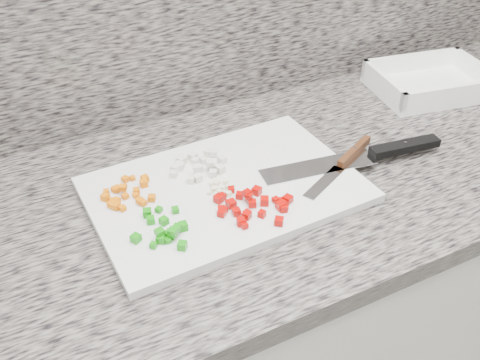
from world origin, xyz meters
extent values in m
cube|color=silver|center=(0.00, 1.44, 0.43)|extent=(3.92, 0.62, 0.86)
cube|color=#67625B|center=(0.00, 1.44, 0.88)|extent=(3.96, 0.64, 0.04)
cube|color=silver|center=(-0.09, 1.42, 0.91)|extent=(0.49, 0.34, 0.02)
cube|color=#D36304|center=(-0.24, 1.44, 0.92)|extent=(0.01, 0.01, 0.01)
cube|color=#D36304|center=(-0.25, 1.47, 0.92)|extent=(0.01, 0.01, 0.01)
cube|color=#D36304|center=(-0.22, 1.44, 0.92)|extent=(0.02, 0.02, 0.01)
cube|color=#D36304|center=(-0.30, 1.48, 0.92)|extent=(0.02, 0.02, 0.01)
cube|color=#D36304|center=(-0.27, 1.50, 0.92)|extent=(0.01, 0.01, 0.01)
cube|color=#D36304|center=(-0.25, 1.45, 0.92)|extent=(0.02, 0.02, 0.01)
cube|color=#D36304|center=(-0.28, 1.47, 0.92)|extent=(0.02, 0.02, 0.01)
cube|color=#D36304|center=(-0.25, 1.52, 0.92)|extent=(0.02, 0.02, 0.01)
cube|color=#D36304|center=(-0.28, 1.44, 0.92)|extent=(0.01, 0.01, 0.01)
cube|color=#D36304|center=(-0.27, 1.50, 0.92)|extent=(0.02, 0.02, 0.01)
cube|color=#D36304|center=(-0.26, 1.47, 0.92)|extent=(0.01, 0.01, 0.01)
cube|color=#D36304|center=(-0.22, 1.49, 0.92)|extent=(0.01, 0.01, 0.01)
cube|color=#D36304|center=(-0.29, 1.48, 0.92)|extent=(0.01, 0.01, 0.01)
cube|color=#D36304|center=(-0.28, 1.45, 0.92)|extent=(0.01, 0.01, 0.01)
cube|color=#D36304|center=(-0.29, 1.45, 0.92)|extent=(0.02, 0.02, 0.01)
cube|color=#D36304|center=(-0.24, 1.48, 0.92)|extent=(0.01, 0.01, 0.01)
cube|color=#D36304|center=(-0.24, 1.52, 0.92)|extent=(0.01, 0.01, 0.01)
cube|color=#D36304|center=(-0.22, 1.50, 0.92)|extent=(0.01, 0.01, 0.01)
cube|color=#D36304|center=(-0.29, 1.47, 0.92)|extent=(0.01, 0.01, 0.01)
cube|color=#D36304|center=(-0.29, 1.50, 0.92)|extent=(0.01, 0.01, 0.01)
cube|color=#D36304|center=(-0.28, 1.50, 0.92)|extent=(0.01, 0.01, 0.01)
cube|color=#D36304|center=(-0.29, 1.46, 0.92)|extent=(0.02, 0.02, 0.01)
cube|color=#D36304|center=(-0.26, 1.48, 0.93)|extent=(0.02, 0.02, 0.01)
cube|color=beige|center=(-0.14, 1.53, 0.92)|extent=(0.02, 0.02, 0.01)
cube|color=beige|center=(-0.11, 1.49, 0.92)|extent=(0.01, 0.01, 0.01)
cube|color=beige|center=(-0.17, 1.49, 0.92)|extent=(0.02, 0.02, 0.01)
cube|color=beige|center=(-0.11, 1.53, 0.92)|extent=(0.02, 0.02, 0.01)
cube|color=beige|center=(-0.15, 1.51, 0.92)|extent=(0.02, 0.02, 0.01)
cube|color=beige|center=(-0.08, 1.53, 0.92)|extent=(0.01, 0.01, 0.01)
cube|color=beige|center=(-0.14, 1.46, 0.92)|extent=(0.02, 0.02, 0.01)
cube|color=beige|center=(-0.13, 1.46, 0.92)|extent=(0.02, 0.02, 0.01)
cube|color=beige|center=(-0.10, 1.46, 0.92)|extent=(0.02, 0.02, 0.01)
cube|color=beige|center=(-0.07, 1.52, 0.92)|extent=(0.02, 0.02, 0.01)
cube|color=beige|center=(-0.14, 1.52, 0.92)|extent=(0.02, 0.02, 0.01)
cube|color=beige|center=(-0.16, 1.51, 0.92)|extent=(0.02, 0.02, 0.01)
cube|color=beige|center=(-0.13, 1.54, 0.92)|extent=(0.02, 0.02, 0.01)
cube|color=beige|center=(-0.07, 1.49, 0.92)|extent=(0.02, 0.02, 0.01)
cube|color=beige|center=(-0.14, 1.52, 0.92)|extent=(0.01, 0.01, 0.01)
cube|color=beige|center=(-0.09, 1.48, 0.92)|extent=(0.02, 0.02, 0.01)
cube|color=beige|center=(-0.08, 1.47, 0.92)|extent=(0.02, 0.02, 0.01)
cube|color=beige|center=(-0.10, 1.48, 0.93)|extent=(0.02, 0.02, 0.01)
cube|color=beige|center=(-0.12, 1.48, 0.93)|extent=(0.02, 0.02, 0.01)
cube|color=beige|center=(-0.10, 1.51, 0.92)|extent=(0.01, 0.01, 0.01)
cube|color=beige|center=(-0.11, 1.51, 0.92)|extent=(0.02, 0.02, 0.01)
cube|color=#13800B|center=(-0.25, 1.39, 0.92)|extent=(0.02, 0.02, 0.01)
cube|color=#13800B|center=(-0.25, 1.34, 0.93)|extent=(0.02, 0.02, 0.01)
cube|color=#13800B|center=(-0.20, 1.35, 0.92)|extent=(0.01, 0.01, 0.01)
cube|color=#13800B|center=(-0.25, 1.41, 0.92)|extent=(0.02, 0.02, 0.01)
cube|color=#13800B|center=(-0.23, 1.34, 0.92)|extent=(0.02, 0.02, 0.01)
cube|color=#13800B|center=(-0.23, 1.38, 0.92)|extent=(0.02, 0.02, 0.01)
cube|color=#13800B|center=(-0.24, 1.35, 0.92)|extent=(0.01, 0.01, 0.01)
cube|color=#13800B|center=(-0.20, 1.40, 0.92)|extent=(0.01, 0.01, 0.01)
cube|color=#13800B|center=(-0.25, 1.34, 0.92)|extent=(0.02, 0.02, 0.01)
cube|color=#13800B|center=(-0.22, 1.34, 0.93)|extent=(0.02, 0.02, 0.01)
cube|color=#13800B|center=(-0.22, 1.41, 0.92)|extent=(0.01, 0.01, 0.01)
cube|color=#13800B|center=(-0.24, 1.33, 0.92)|extent=(0.01, 0.01, 0.01)
cube|color=#13800B|center=(-0.22, 1.31, 0.92)|extent=(0.02, 0.02, 0.01)
cube|color=#13800B|center=(-0.26, 1.33, 0.92)|extent=(0.01, 0.01, 0.01)
cube|color=#13800B|center=(-0.28, 1.36, 0.92)|extent=(0.02, 0.02, 0.01)
cube|color=#13800B|center=(-0.23, 1.33, 0.93)|extent=(0.02, 0.02, 0.01)
cube|color=#A60502|center=(-0.05, 1.35, 0.92)|extent=(0.02, 0.02, 0.01)
cube|color=#A60502|center=(-0.07, 1.32, 0.92)|extent=(0.02, 0.02, 0.01)
cube|color=#A60502|center=(-0.12, 1.39, 0.92)|extent=(0.02, 0.02, 0.01)
cube|color=#A60502|center=(-0.03, 1.34, 0.92)|extent=(0.01, 0.01, 0.01)
cube|color=#A60502|center=(-0.11, 1.31, 0.92)|extent=(0.01, 0.01, 0.01)
cube|color=#A60502|center=(-0.13, 1.35, 0.92)|extent=(0.02, 0.02, 0.01)
cube|color=#A60502|center=(-0.02, 1.33, 0.92)|extent=(0.01, 0.01, 0.01)
cube|color=#A60502|center=(-0.11, 1.31, 0.92)|extent=(0.01, 0.01, 0.01)
cube|color=#A60502|center=(-0.09, 1.33, 0.92)|extent=(0.01, 0.01, 0.01)
cube|color=#A60502|center=(-0.11, 1.39, 0.92)|extent=(0.01, 0.01, 0.01)
cube|color=#A60502|center=(-0.03, 1.32, 0.92)|extent=(0.02, 0.02, 0.01)
cube|color=#A60502|center=(-0.09, 1.40, 0.92)|extent=(0.01, 0.01, 0.01)
cube|color=#A60502|center=(-0.11, 1.32, 0.92)|extent=(0.02, 0.02, 0.01)
cube|color=#A60502|center=(-0.03, 1.32, 0.92)|extent=(0.01, 0.01, 0.01)
cube|color=#A60502|center=(-0.03, 1.32, 0.92)|extent=(0.02, 0.02, 0.01)
cube|color=#A60502|center=(-0.05, 1.38, 0.92)|extent=(0.02, 0.02, 0.01)
cube|color=#A60502|center=(-0.08, 1.36, 0.93)|extent=(0.02, 0.02, 0.01)
cube|color=#A60502|center=(-0.13, 1.36, 0.92)|extent=(0.02, 0.02, 0.01)
cube|color=#A60502|center=(-0.08, 1.37, 0.93)|extent=(0.02, 0.02, 0.01)
cube|color=#A60502|center=(-0.02, 1.34, 0.92)|extent=(0.01, 0.01, 0.01)
cube|color=#A60502|center=(-0.11, 1.37, 0.92)|extent=(0.02, 0.02, 0.01)
cube|color=#A60502|center=(-0.11, 1.34, 0.92)|extent=(0.02, 0.02, 0.01)
cube|color=#A60502|center=(-0.06, 1.29, 0.92)|extent=(0.02, 0.02, 0.01)
cube|color=#A60502|center=(-0.09, 1.33, 0.92)|extent=(0.02, 0.02, 0.01)
cube|color=#A60502|center=(-0.13, 1.36, 0.92)|extent=(0.01, 0.01, 0.01)
cube|color=#A60502|center=(-0.10, 1.33, 0.92)|extent=(0.02, 0.02, 0.01)
cube|color=#A60502|center=(-0.07, 1.35, 0.92)|extent=(0.02, 0.02, 0.01)
cube|color=#A60502|center=(-0.01, 1.33, 0.92)|extent=(0.02, 0.02, 0.01)
cube|color=#A60502|center=(-0.08, 1.38, 0.92)|extent=(0.02, 0.02, 0.01)
cube|color=beige|center=(-0.10, 1.42, 0.92)|extent=(0.01, 0.01, 0.01)
cube|color=beige|center=(-0.11, 1.44, 0.92)|extent=(0.01, 0.01, 0.01)
cube|color=beige|center=(-0.12, 1.42, 0.92)|extent=(0.01, 0.01, 0.01)
cube|color=beige|center=(-0.10, 1.44, 0.92)|extent=(0.01, 0.01, 0.01)
cube|color=beige|center=(-0.11, 1.43, 0.92)|extent=(0.01, 0.01, 0.01)
cube|color=beige|center=(-0.09, 1.43, 0.92)|extent=(0.01, 0.01, 0.01)
cube|color=beige|center=(-0.08, 1.42, 0.92)|extent=(0.01, 0.01, 0.01)
cube|color=beige|center=(-0.11, 1.44, 0.92)|extent=(0.01, 0.01, 0.01)
cube|color=beige|center=(-0.10, 1.44, 0.92)|extent=(0.01, 0.01, 0.01)
cube|color=beige|center=(-0.10, 1.40, 0.92)|extent=(0.01, 0.01, 0.01)
cube|color=beige|center=(-0.11, 1.42, 0.92)|extent=(0.01, 0.01, 0.01)
cube|color=beige|center=(-0.13, 1.42, 0.92)|extent=(0.01, 0.01, 0.01)
cube|color=beige|center=(-0.11, 1.41, 0.92)|extent=(0.01, 0.01, 0.01)
cube|color=beige|center=(-0.12, 1.41, 0.92)|extent=(0.01, 0.01, 0.01)
cube|color=beige|center=(-0.09, 1.41, 0.92)|extent=(0.01, 0.01, 0.01)
cube|color=beige|center=(-0.11, 1.41, 0.92)|extent=(0.01, 0.01, 0.01)
cube|color=silver|center=(0.09, 1.40, 0.92)|extent=(0.23, 0.08, 0.00)
cube|color=black|center=(0.28, 1.37, 0.92)|extent=(0.15, 0.05, 0.02)
cylinder|color=silver|center=(0.28, 1.37, 0.93)|extent=(0.01, 0.01, 0.00)
cube|color=silver|center=(0.07, 1.35, 0.92)|extent=(0.11, 0.07, 0.00)
cube|color=#492612|center=(0.18, 1.40, 0.92)|extent=(0.11, 0.06, 0.02)
cylinder|color=silver|center=(0.18, 1.40, 0.93)|extent=(0.01, 0.01, 0.00)
cube|color=white|center=(0.53, 1.57, 0.91)|extent=(0.30, 0.24, 0.01)
cube|color=white|center=(0.54, 1.66, 0.93)|extent=(0.27, 0.06, 0.04)
cube|color=white|center=(0.51, 1.48, 0.93)|extent=(0.27, 0.06, 0.04)
cube|color=white|center=(0.66, 1.55, 0.93)|extent=(0.05, 0.19, 0.04)
cube|color=white|center=(0.40, 1.59, 0.93)|extent=(0.05, 0.19, 0.04)
camera|label=1|loc=(-0.42, 0.72, 1.51)|focal=40.00mm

